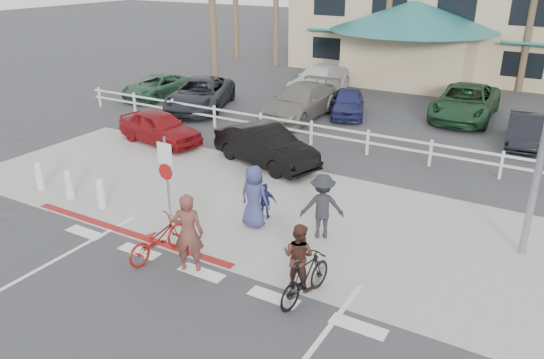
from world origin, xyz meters
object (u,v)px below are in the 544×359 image
Objects in this scene: bike_red at (158,238)px; bike_black at (305,278)px; car_white_sedan at (266,146)px; sign_post at (167,177)px; car_red_compact at (160,127)px.

bike_black is at bearing -172.05° from bike_red.
bike_black is 8.41m from car_white_sedan.
sign_post reaches higher than bike_red.
car_white_sedan reaches higher than car_red_compact.
bike_red is 7.03m from car_white_sedan.
car_white_sedan is (-5.04, 6.74, 0.17)m from bike_black.
bike_black is (4.03, 0.21, 0.04)m from bike_red.
sign_post reaches higher than car_red_compact.
car_white_sedan reaches higher than bike_black.
sign_post is at bearing -6.55° from bike_black.
bike_black is 0.42× the size of car_white_sedan.
sign_post reaches higher than bike_black.
sign_post is 1.97m from bike_red.
bike_red is at bearing -129.43° from car_red_compact.
bike_red is at bearing 11.05° from bike_black.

